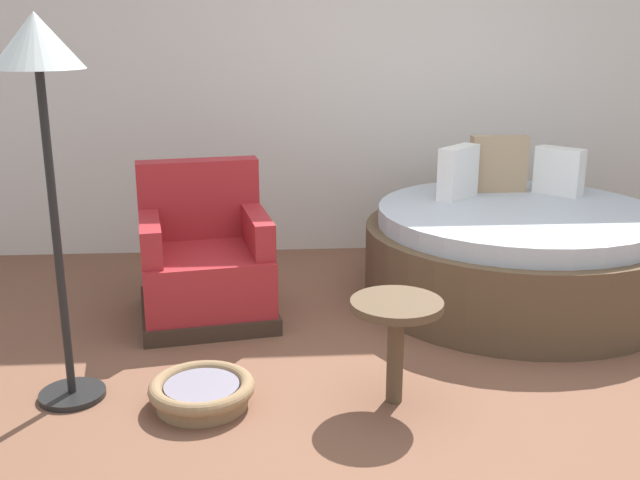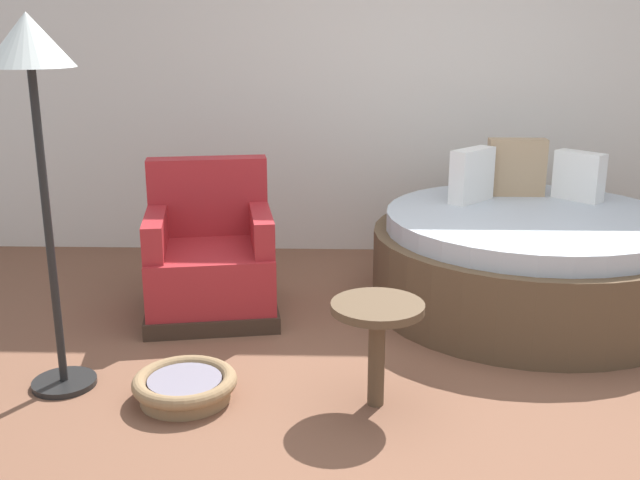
% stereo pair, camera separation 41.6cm
% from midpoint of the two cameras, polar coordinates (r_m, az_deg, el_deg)
% --- Properties ---
extents(ground_plane, '(8.00, 8.00, 0.02)m').
position_cam_midpoint_polar(ground_plane, '(3.92, 9.85, -11.11)').
color(ground_plane, brown).
extents(back_wall, '(8.00, 0.12, 3.11)m').
position_cam_midpoint_polar(back_wall, '(5.90, 7.29, 14.00)').
color(back_wall, silver).
rests_on(back_wall, ground_plane).
extents(round_daybed, '(1.98, 1.98, 1.01)m').
position_cam_midpoint_polar(round_daybed, '(5.03, 17.82, -1.44)').
color(round_daybed, brown).
rests_on(round_daybed, ground_plane).
extents(red_armchair, '(0.92, 0.92, 0.94)m').
position_cam_midpoint_polar(red_armchair, '(4.72, -5.86, -1.63)').
color(red_armchair, '#38281E').
rests_on(red_armchair, ground_plane).
extents(pet_basket, '(0.51, 0.51, 0.13)m').
position_cam_midpoint_polar(pet_basket, '(3.73, -7.06, -11.02)').
color(pet_basket, '#8E704C').
rests_on(pet_basket, ground_plane).
extents(side_table, '(0.44, 0.44, 0.52)m').
position_cam_midpoint_polar(side_table, '(3.55, 7.76, -6.26)').
color(side_table, brown).
rests_on(side_table, ground_plane).
extents(floor_lamp, '(0.40, 0.40, 1.82)m').
position_cam_midpoint_polar(floor_lamp, '(3.61, -17.96, 11.63)').
color(floor_lamp, black).
rests_on(floor_lamp, ground_plane).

